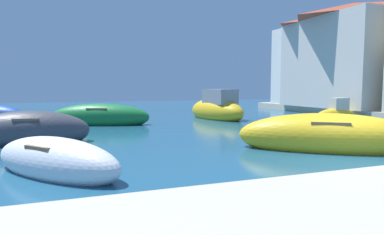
% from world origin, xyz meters
% --- Properties ---
extents(ground, '(80.00, 80.00, 0.00)m').
position_xyz_m(ground, '(0.00, 0.00, 0.00)').
color(ground, '#1E5170').
extents(moored_boat_0, '(4.31, 1.97, 1.53)m').
position_xyz_m(moored_boat_0, '(-8.87, 6.66, 0.43)').
color(moored_boat_0, '#3F3F47').
rests_on(moored_boat_0, ground).
extents(moored_boat_2, '(2.70, 5.33, 2.25)m').
position_xyz_m(moored_boat_2, '(1.44, 12.92, 0.59)').
color(moored_boat_2, gold).
rests_on(moored_boat_2, ground).
extents(moored_boat_3, '(3.46, 3.92, 1.14)m').
position_xyz_m(moored_boat_3, '(-7.88, 1.58, 0.32)').
color(moored_boat_3, white).
rests_on(moored_boat_3, ground).
extents(moored_boat_4, '(5.58, 3.53, 1.47)m').
position_xyz_m(moored_boat_4, '(-5.86, 12.06, 0.41)').
color(moored_boat_4, '#197233').
rests_on(moored_boat_4, ground).
extents(moored_boat_5, '(3.19, 1.33, 1.55)m').
position_xyz_m(moored_boat_5, '(8.17, 9.81, 0.36)').
color(moored_boat_5, gold).
rests_on(moored_boat_5, ground).
extents(moored_boat_6, '(5.65, 4.70, 1.55)m').
position_xyz_m(moored_boat_6, '(0.30, 1.82, 0.43)').
color(moored_boat_6, gold).
rests_on(moored_boat_6, ground).
extents(waterfront_building_annex, '(7.19, 9.08, 7.81)m').
position_xyz_m(waterfront_building_annex, '(13.00, 13.57, 4.47)').
color(waterfront_building_annex, beige).
rests_on(waterfront_building_annex, quay_promenade).
extents(waterfront_building_far, '(6.19, 7.04, 7.60)m').
position_xyz_m(waterfront_building_far, '(13.00, 16.68, 4.35)').
color(waterfront_building_far, white).
rests_on(waterfront_building_far, quay_promenade).
extents(quayside_tree, '(2.67, 2.67, 4.41)m').
position_xyz_m(quayside_tree, '(14.72, 13.31, 3.56)').
color(quayside_tree, brown).
rests_on(quayside_tree, quay_promenade).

